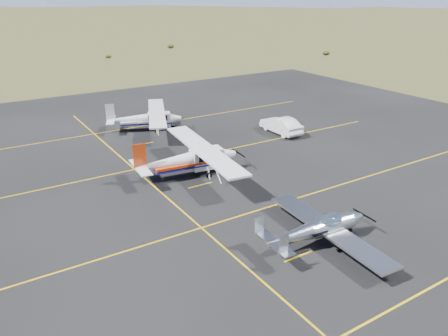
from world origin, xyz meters
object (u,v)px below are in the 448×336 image
object	(u,v)px
aircraft_cessna	(189,159)
sedan	(281,125)
aircraft_low_wing	(319,229)
aircraft_plain	(146,118)

from	to	relation	value
aircraft_cessna	sedan	size ratio (longest dim) A/B	2.48
aircraft_low_wing	aircraft_cessna	world-z (taller)	aircraft_cessna
sedan	aircraft_cessna	bearing A→B (deg)	21.07
aircraft_cessna	aircraft_low_wing	bearing A→B (deg)	-76.30
aircraft_low_wing	aircraft_plain	world-z (taller)	aircraft_plain
aircraft_low_wing	aircraft_cessna	bearing A→B (deg)	100.96
aircraft_low_wing	aircraft_cessna	size ratio (longest dim) A/B	0.76
aircraft_cessna	sedan	bearing A→B (deg)	26.61
aircraft_plain	sedan	world-z (taller)	aircraft_plain
aircraft_low_wing	sedan	world-z (taller)	aircraft_low_wing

